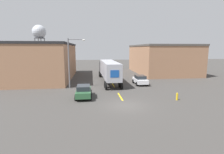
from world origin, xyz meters
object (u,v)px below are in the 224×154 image
parked_car_left_near (84,91)px  parked_car_right_mid (140,80)px  fire_hydrant (177,96)px  semi_truck (108,69)px  water_tower (39,32)px  street_lamp (71,60)px

parked_car_left_near → parked_car_right_mid: bearing=37.6°
parked_car_left_near → fire_hydrant: parked_car_left_near is taller
semi_truck → parked_car_right_mid: 6.46m
water_tower → street_lamp: size_ratio=1.93×
water_tower → parked_car_right_mid: bearing=-55.8°
parked_car_left_near → street_lamp: bearing=110.1°
street_lamp → fire_hydrant: (13.39, -8.13, -4.07)m
water_tower → fire_hydrant: (29.54, -50.57, -11.75)m
water_tower → fire_hydrant: size_ratio=16.16×
semi_truck → street_lamp: bearing=-142.6°
semi_truck → parked_car_right_mid: (5.24, -3.46, -1.54)m
water_tower → street_lamp: water_tower is taller
water_tower → parked_car_left_near: bearing=-69.2°
parked_car_right_mid → street_lamp: bearing=-171.9°
parked_car_right_mid → street_lamp: street_lamp is taller
parked_car_right_mid → parked_car_left_near: size_ratio=1.00×
water_tower → street_lamp: bearing=-69.2°
parked_car_left_near → fire_hydrant: 11.59m
semi_truck → water_tower: size_ratio=1.04×
water_tower → street_lamp: (16.16, -42.45, -7.68)m
parked_car_right_mid → street_lamp: 12.21m
parked_car_left_near → water_tower: water_tower is taller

